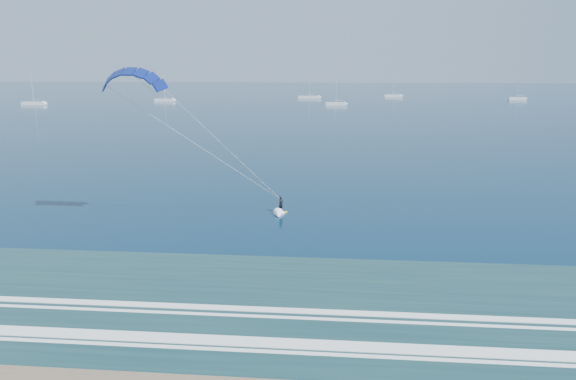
# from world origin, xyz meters

# --- Properties ---
(kitesurfer_rig) EXTENTS (18.13, 8.18, 16.22)m
(kitesurfer_rig) POSITION_xyz_m (-8.04, 28.89, 8.25)
(kitesurfer_rig) COLOR yellow
(kitesurfer_rig) RESTS_ON ground
(sailboat_0) EXTENTS (9.51, 2.40, 12.83)m
(sailboat_0) POSITION_xyz_m (-113.71, 174.52, 0.69)
(sailboat_0) COLOR white
(sailboat_0) RESTS_ON ground
(sailboat_1) EXTENTS (8.69, 2.40, 11.93)m
(sailboat_1) POSITION_xyz_m (-68.30, 197.40, 0.68)
(sailboat_1) COLOR white
(sailboat_1) RESTS_ON ground
(sailboat_2) EXTENTS (10.32, 2.40, 13.69)m
(sailboat_2) POSITION_xyz_m (-7.34, 224.10, 0.69)
(sailboat_2) COLOR white
(sailboat_2) RESTS_ON ground
(sailboat_3) EXTENTS (7.89, 2.40, 11.06)m
(sailboat_3) POSITION_xyz_m (5.05, 182.53, 0.68)
(sailboat_3) COLOR white
(sailboat_3) RESTS_ON ground
(sailboat_4) EXTENTS (8.48, 2.40, 11.56)m
(sailboat_4) POSITION_xyz_m (33.23, 238.19, 0.68)
(sailboat_4) COLOR white
(sailboat_4) RESTS_ON ground
(sailboat_5) EXTENTS (7.56, 2.40, 10.47)m
(sailboat_5) POSITION_xyz_m (86.54, 221.56, 0.67)
(sailboat_5) COLOR white
(sailboat_5) RESTS_ON ground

